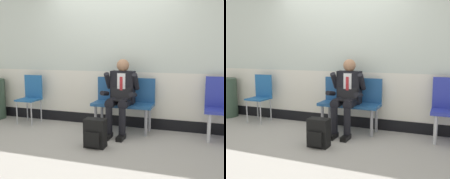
% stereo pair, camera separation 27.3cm
% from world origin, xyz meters
% --- Properties ---
extents(ground_plane, '(18.00, 18.00, 0.00)m').
position_xyz_m(ground_plane, '(0.00, 0.00, 0.00)').
color(ground_plane, '#9E9991').
extents(station_wall, '(6.16, 0.14, 2.78)m').
position_xyz_m(station_wall, '(0.00, 0.65, 1.38)').
color(station_wall, beige).
rests_on(station_wall, ground).
extents(bench_with_person, '(1.04, 0.42, 0.91)m').
position_xyz_m(bench_with_person, '(0.25, 0.37, 0.54)').
color(bench_with_person, navy).
rests_on(bench_with_person, ground).
extents(person_seated, '(0.57, 0.70, 1.24)m').
position_xyz_m(person_seated, '(0.25, 0.18, 0.67)').
color(person_seated, black).
rests_on(person_seated, ground).
extents(backpack, '(0.30, 0.23, 0.42)m').
position_xyz_m(backpack, '(0.10, -0.59, 0.20)').
color(backpack, black).
rests_on(backpack, ground).
extents(folding_chair, '(0.38, 0.38, 0.91)m').
position_xyz_m(folding_chair, '(-1.60, 0.33, 0.55)').
color(folding_chair, '#1E5999').
rests_on(folding_chair, ground).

